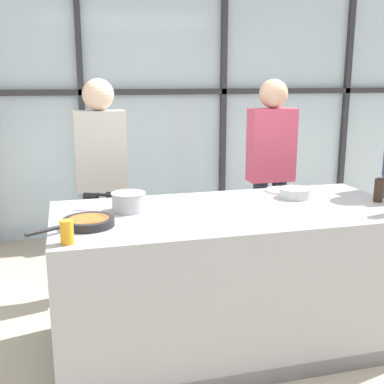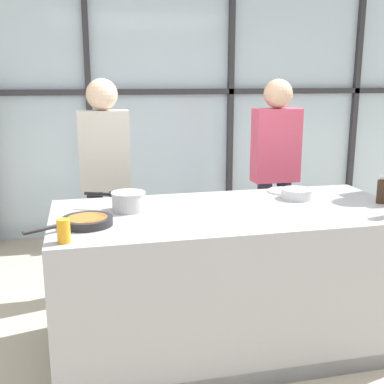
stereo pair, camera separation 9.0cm
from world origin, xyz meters
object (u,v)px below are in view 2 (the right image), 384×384
(white_plate, at_px, (285,191))
(juice_glass_near, at_px, (64,231))
(pepper_grinder, at_px, (381,191))
(saucepan, at_px, (128,201))
(spectator_far_left, at_px, (105,172))
(mixing_bowl, at_px, (297,193))
(spectator_center_left, at_px, (275,165))
(frying_pan, at_px, (86,221))

(white_plate, xyz_separation_m, juice_glass_near, (-1.49, -0.76, 0.05))
(pepper_grinder, distance_m, juice_glass_near, 1.98)
(saucepan, relative_size, white_plate, 1.55)
(spectator_far_left, bearing_deg, juice_glass_near, 78.83)
(mixing_bowl, distance_m, juice_glass_near, 1.59)
(white_plate, bearing_deg, spectator_far_left, 152.66)
(spectator_center_left, bearing_deg, juice_glass_near, 39.58)
(frying_pan, xyz_separation_m, juice_glass_near, (-0.11, -0.26, 0.03))
(spectator_far_left, distance_m, mixing_bowl, 1.47)
(spectator_far_left, bearing_deg, white_plate, 152.66)
(pepper_grinder, bearing_deg, spectator_far_left, 147.86)
(white_plate, xyz_separation_m, mixing_bowl, (0.00, -0.19, 0.03))
(spectator_far_left, distance_m, frying_pan, 1.13)
(frying_pan, bearing_deg, spectator_far_left, 81.68)
(spectator_center_left, height_order, pepper_grinder, spectator_center_left)
(saucepan, distance_m, mixing_bowl, 1.13)
(spectator_center_left, relative_size, pepper_grinder, 9.03)
(spectator_far_left, height_order, juice_glass_near, spectator_far_left)
(saucepan, bearing_deg, mixing_bowl, 2.36)
(saucepan, height_order, juice_glass_near, juice_glass_near)
(saucepan, distance_m, juice_glass_near, 0.63)
(saucepan, relative_size, juice_glass_near, 3.08)
(spectator_center_left, relative_size, mixing_bowl, 7.89)
(spectator_center_left, relative_size, white_plate, 7.19)
(frying_pan, bearing_deg, saucepan, 45.12)
(spectator_center_left, distance_m, pepper_grinder, 1.09)
(spectator_far_left, relative_size, pepper_grinder, 9.05)
(saucepan, xyz_separation_m, juice_glass_near, (-0.36, -0.52, -0.00))
(frying_pan, bearing_deg, juice_glass_near, -112.59)
(frying_pan, relative_size, saucepan, 1.27)
(saucepan, distance_m, pepper_grinder, 1.61)
(juice_glass_near, bearing_deg, spectator_far_left, 78.83)
(spectator_center_left, height_order, juice_glass_near, spectator_center_left)
(pepper_grinder, bearing_deg, white_plate, 137.56)
(mixing_bowl, distance_m, pepper_grinder, 0.53)
(frying_pan, height_order, mixing_bowl, mixing_bowl)
(mixing_bowl, bearing_deg, saucepan, -177.64)
(spectator_center_left, distance_m, frying_pan, 1.92)
(white_plate, distance_m, juice_glass_near, 1.67)
(pepper_grinder, xyz_separation_m, juice_glass_near, (-1.96, -0.33, -0.02))
(spectator_far_left, height_order, white_plate, spectator_far_left)
(white_plate, relative_size, mixing_bowl, 1.10)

